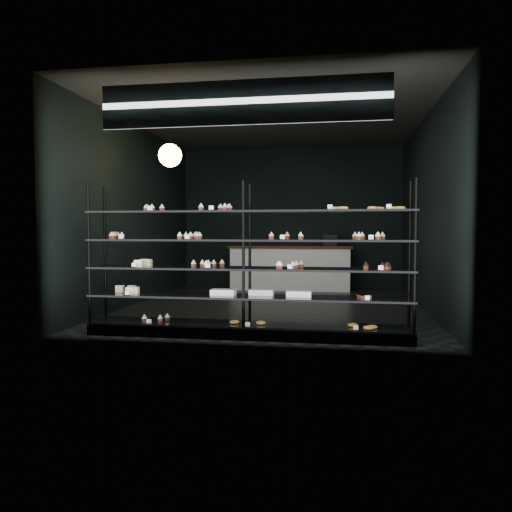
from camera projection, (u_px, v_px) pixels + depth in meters
name	position (u px, v px, depth m)	size (l,w,h in m)	color
room	(274.00, 214.00, 8.52)	(5.01, 6.01, 3.20)	black
display_shelf	(245.00, 286.00, 6.16)	(4.00, 0.50, 1.91)	black
signage	(242.00, 103.00, 5.58)	(3.30, 0.05, 0.50)	#0D1F43
pendant_lamp	(170.00, 155.00, 7.52)	(0.35, 0.35, 0.90)	black
service_counter	(291.00, 267.00, 11.03)	(2.71, 0.65, 1.23)	silver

